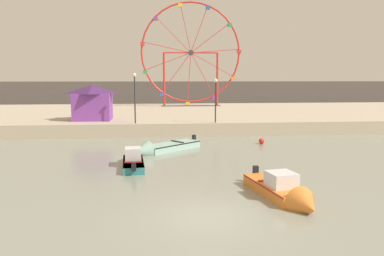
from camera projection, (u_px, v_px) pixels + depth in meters
name	position (u px, v px, depth m)	size (l,w,h in m)	color
ground_plane	(205.00, 216.00, 13.84)	(240.00, 240.00, 0.00)	gray
quay_promenade	(171.00, 116.00, 44.47)	(110.00, 25.20, 1.17)	#B7A88E
distant_town_skyline	(166.00, 93.00, 69.20)	(140.00, 3.00, 4.40)	#564C47
motorboat_orange_hull	(285.00, 192.00, 15.59)	(2.22, 5.04, 1.51)	orange
motorboat_teal_painted	(133.00, 159.00, 21.99)	(1.44, 4.73, 1.41)	teal
motorboat_seafoam	(161.00, 148.00, 25.83)	(5.11, 4.67, 1.36)	#93BCAD
ferris_wheel_red_frame	(191.00, 54.00, 51.01)	(13.76, 1.20, 14.09)	red
carnival_booth_purple_stall	(93.00, 102.00, 34.54)	(3.68, 2.98, 3.25)	purple
promenade_lamp_near	(135.00, 91.00, 31.95)	(0.32, 0.32, 4.30)	#2D2D33
promenade_lamp_far	(216.00, 94.00, 32.53)	(0.32, 0.32, 3.83)	#2D2D33
mooring_buoy_orange	(262.00, 141.00, 28.85)	(0.44, 0.44, 0.44)	red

